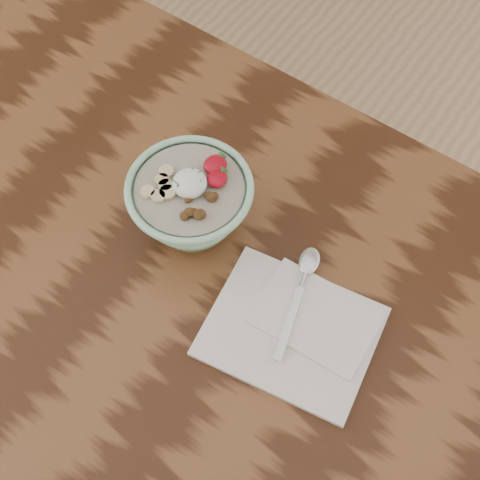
{
  "coord_description": "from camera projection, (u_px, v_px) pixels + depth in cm",
  "views": [
    {
      "loc": [
        43.72,
        -32.06,
        168.75
      ],
      "look_at": [
        17.38,
        5.52,
        86.51
      ],
      "focal_mm": 50.0,
      "sensor_mm": 36.0,
      "label": 1
    }
  ],
  "objects": [
    {
      "name": "breakfast_bowl",
      "position": [
        191.0,
        202.0,
        1.03
      ],
      "size": [
        19.49,
        19.49,
        12.96
      ],
      "rotation": [
        0.0,
        0.0,
        0.3
      ],
      "color": "#A1D8B3",
      "rests_on": "table"
    },
    {
      "name": "spoon",
      "position": [
        304.0,
        276.0,
        1.02
      ],
      "size": [
        7.58,
        19.13,
        1.01
      ],
      "rotation": [
        0.0,
        0.0,
        0.29
      ],
      "color": "silver",
      "rests_on": "napkin"
    },
    {
      "name": "table",
      "position": [
        139.0,
        271.0,
        1.15
      ],
      "size": [
        160.0,
        90.0,
        75.0
      ],
      "color": "#381C0E",
      "rests_on": "ground"
    },
    {
      "name": "napkin",
      "position": [
        296.0,
        328.0,
        0.99
      ],
      "size": [
        27.22,
        23.33,
        1.5
      ],
      "rotation": [
        0.0,
        0.0,
        0.16
      ],
      "color": "white",
      "rests_on": "table"
    }
  ]
}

